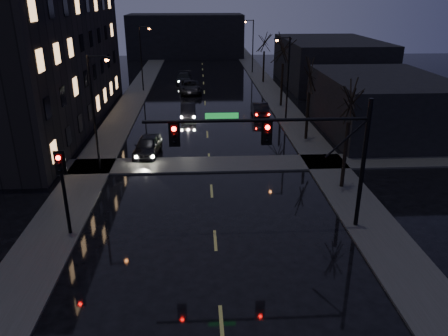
{
  "coord_description": "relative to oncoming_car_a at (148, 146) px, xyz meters",
  "views": [
    {
      "loc": [
        -0.66,
        -11.22,
        11.67
      ],
      "look_at": [
        0.56,
        9.89,
        3.2
      ],
      "focal_mm": 35.0,
      "sensor_mm": 36.0,
      "label": 1
    }
  ],
  "objects": [
    {
      "name": "streetlight_r_far",
      "position": [
        12.31,
        37.03,
        4.02
      ],
      "size": [
        1.53,
        0.28,
        8.0
      ],
      "color": "black",
      "rests_on": "ground"
    },
    {
      "name": "sidewalk_left",
      "position": [
        -3.78,
        14.03,
        -0.69
      ],
      "size": [
        3.0,
        140.0,
        0.12
      ],
      "primitive_type": "cube",
      "color": "#2D2D2B",
      "rests_on": "ground"
    },
    {
      "name": "oncoming_car_b",
      "position": [
        2.92,
        10.81,
        -0.05
      ],
      "size": [
        1.58,
        4.29,
        1.4
      ],
      "primitive_type": "imported",
      "rotation": [
        0.0,
        0.0,
        0.02
      ],
      "color": "black",
      "rests_on": "ground"
    },
    {
      "name": "signal_pole_left",
      "position": [
        -2.78,
        -11.98,
        2.26
      ],
      "size": [
        0.35,
        0.41,
        4.53
      ],
      "color": "black",
      "rests_on": "ground"
    },
    {
      "name": "tree_far",
      "position": [
        13.12,
        29.03,
        5.31
      ],
      "size": [
        3.43,
        3.43,
        7.88
      ],
      "color": "black",
      "rests_on": "ground"
    },
    {
      "name": "oncoming_car_c",
      "position": [
        2.92,
        22.73,
        0.03
      ],
      "size": [
        3.14,
        5.83,
        1.56
      ],
      "primitive_type": "imported",
      "rotation": [
        0.0,
        0.0,
        0.1
      ],
      "color": "black",
      "rests_on": "ground"
    },
    {
      "name": "sidewalk_right",
      "position": [
        13.22,
        14.03,
        -0.69
      ],
      "size": [
        3.0,
        140.0,
        0.12
      ],
      "primitive_type": "cube",
      "color": "#2D2D2B",
      "rests_on": "ground"
    },
    {
      "name": "streetlight_r_mid",
      "position": [
        12.31,
        9.03,
        4.02
      ],
      "size": [
        1.53,
        0.28,
        8.0
      ],
      "color": "black",
      "rests_on": "ground"
    },
    {
      "name": "oncoming_car_d",
      "position": [
        1.99,
        29.13,
        -0.03
      ],
      "size": [
        2.16,
        5.04,
        1.45
      ],
      "primitive_type": "imported",
      "rotation": [
        0.0,
        0.0,
        -0.03
      ],
      "color": "black",
      "rests_on": "ground"
    },
    {
      "name": "sidewalk_cross",
      "position": [
        4.72,
        -2.47,
        -0.69
      ],
      "size": [
        40.0,
        3.0,
        0.12
      ],
      "primitive_type": "cube",
      "color": "#2D2D2B",
      "rests_on": "ground"
    },
    {
      "name": "commercial_right_near",
      "position": [
        20.22,
        5.03,
        1.75
      ],
      "size": [
        10.0,
        14.0,
        5.0
      ],
      "primitive_type": "cube",
      "color": "black",
      "rests_on": "ground"
    },
    {
      "name": "streetlight_l_near",
      "position": [
        -2.86,
        -2.97,
        4.02
      ],
      "size": [
        1.53,
        0.28,
        8.0
      ],
      "color": "black",
      "rests_on": "ground"
    },
    {
      "name": "far_block",
      "position": [
        1.72,
        57.03,
        3.25
      ],
      "size": [
        22.0,
        10.0,
        8.0
      ],
      "primitive_type": "cube",
      "color": "black",
      "rests_on": "ground"
    },
    {
      "name": "tree_near",
      "position": [
        13.12,
        -6.97,
        5.47
      ],
      "size": [
        3.52,
        3.52,
        8.08
      ],
      "color": "black",
      "rests_on": "ground"
    },
    {
      "name": "oncoming_car_a",
      "position": [
        0.0,
        0.0,
        0.0
      ],
      "size": [
        2.18,
        4.55,
        1.5
      ],
      "primitive_type": "imported",
      "rotation": [
        0.0,
        0.0,
        -0.09
      ],
      "color": "black",
      "rests_on": "ground"
    },
    {
      "name": "apartment_block",
      "position": [
        -11.78,
        9.03,
        5.25
      ],
      "size": [
        12.0,
        30.0,
        12.0
      ],
      "primitive_type": "cube",
      "color": "black",
      "rests_on": "ground"
    },
    {
      "name": "tree_mid_b",
      "position": [
        13.12,
        15.03,
        5.86
      ],
      "size": [
        3.74,
        3.74,
        8.59
      ],
      "color": "black",
      "rests_on": "ground"
    },
    {
      "name": "commercial_right_far",
      "position": [
        21.72,
        27.03,
        2.25
      ],
      "size": [
        12.0,
        18.0,
        6.0
      ],
      "primitive_type": "cube",
      "color": "black",
      "rests_on": "ground"
    },
    {
      "name": "signal_mast",
      "position": [
        8.57,
        -11.97,
        4.12
      ],
      "size": [
        11.11,
        0.41,
        7.0
      ],
      "color": "black",
      "rests_on": "ground"
    },
    {
      "name": "lead_car",
      "position": [
        10.21,
        11.1,
        -0.03
      ],
      "size": [
        1.62,
        4.38,
        1.43
      ],
      "primitive_type": "imported",
      "rotation": [
        0.0,
        0.0,
        3.12
      ],
      "color": "black",
      "rests_on": "ground"
    },
    {
      "name": "streetlight_l_far",
      "position": [
        -2.86,
        24.03,
        4.02
      ],
      "size": [
        1.53,
        0.28,
        8.0
      ],
      "color": "black",
      "rests_on": "ground"
    },
    {
      "name": "tree_mid_a",
      "position": [
        13.12,
        3.03,
        5.08
      ],
      "size": [
        3.3,
        3.3,
        7.58
      ],
      "color": "black",
      "rests_on": "ground"
    }
  ]
}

